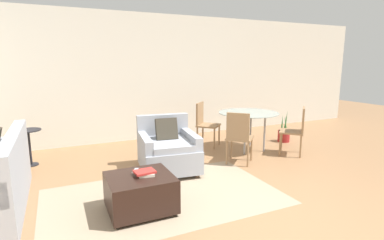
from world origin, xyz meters
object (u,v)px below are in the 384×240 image
at_px(side_table, 29,141).
at_px(dining_chair_near_right, 297,128).
at_px(potted_plant_small, 284,134).
at_px(dining_table, 248,116).
at_px(dining_chair_near_left, 239,134).
at_px(book_stack, 145,173).
at_px(ottoman, 140,192).
at_px(tv_remote_primary, 135,171).
at_px(dining_chair_far_left, 204,121).
at_px(armchair, 168,150).

xyz_separation_m(side_table, dining_chair_near_right, (4.48, -1.40, 0.09)).
bearing_deg(potted_plant_small, dining_table, -169.82).
bearing_deg(dining_chair_near_left, book_stack, -153.84).
bearing_deg(book_stack, side_table, 119.71).
xyz_separation_m(ottoman, dining_chair_near_right, (3.22, 0.92, 0.28)).
distance_m(ottoman, side_table, 2.64).
relative_size(tv_remote_primary, potted_plant_small, 0.22).
bearing_deg(tv_remote_primary, dining_chair_far_left, 45.85).
relative_size(tv_remote_primary, dining_chair_near_right, 0.17).
height_order(dining_table, dining_chair_far_left, dining_chair_far_left).
bearing_deg(potted_plant_small, book_stack, -154.05).
bearing_deg(dining_chair_far_left, dining_table, -45.00).
distance_m(side_table, dining_table, 3.92).
distance_m(ottoman, potted_plant_small, 4.07).
bearing_deg(book_stack, ottoman, 173.66).
bearing_deg(ottoman, dining_chair_far_left, 48.37).
height_order(side_table, potted_plant_small, potted_plant_small).
height_order(armchair, dining_chair_near_left, dining_chair_near_left).
bearing_deg(dining_chair_near_right, armchair, 175.27).
height_order(tv_remote_primary, potted_plant_small, potted_plant_small).
bearing_deg(side_table, dining_chair_far_left, -2.27).
relative_size(dining_chair_far_left, potted_plant_small, 1.30).
bearing_deg(side_table, book_stack, -60.29).
distance_m(ottoman, dining_chair_far_left, 2.94).
xyz_separation_m(tv_remote_primary, dining_chair_near_left, (1.95, 0.74, 0.08)).
distance_m(ottoman, dining_chair_near_left, 2.17).
distance_m(tv_remote_primary, side_table, 2.48).
xyz_separation_m(book_stack, dining_chair_near_left, (1.88, 0.92, 0.06)).
relative_size(side_table, dining_chair_near_right, 0.68).
distance_m(book_stack, dining_chair_near_left, 2.10).
bearing_deg(side_table, dining_table, -11.23).
bearing_deg(dining_chair_near_left, ottoman, -154.78).
height_order(tv_remote_primary, side_table, side_table).
height_order(armchair, potted_plant_small, armchair).
bearing_deg(potted_plant_small, dining_chair_near_left, -154.28).
height_order(armchair, dining_table, armchair).
bearing_deg(tv_remote_primary, armchair, 51.17).
bearing_deg(armchair, dining_table, 13.30).
xyz_separation_m(book_stack, side_table, (-1.33, 2.32, -0.03)).
bearing_deg(armchair, ottoman, -123.87).
distance_m(book_stack, tv_remote_primary, 0.20).
distance_m(ottoman, book_stack, 0.24).
xyz_separation_m(dining_chair_near_left, dining_chair_near_right, (1.27, 0.00, 0.00)).
height_order(tv_remote_primary, dining_table, dining_table).
distance_m(dining_chair_near_right, dining_chair_far_left, 1.80).
relative_size(dining_table, dining_chair_near_left, 1.29).
relative_size(dining_table, dining_chair_far_left, 1.29).
height_order(tv_remote_primary, dining_chair_near_left, dining_chair_near_left).
relative_size(ottoman, book_stack, 3.01).
height_order(armchair, side_table, armchair).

